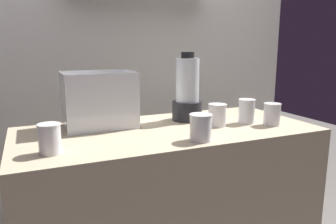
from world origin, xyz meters
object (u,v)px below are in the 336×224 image
Objects in this scene: juice_cup_orange_middle at (217,116)px; juice_cup_mango_right at (246,112)px; carrot_display_bin at (100,109)px; juice_cup_pomegranate_left at (201,129)px; blender_pitcher at (187,93)px; juice_cup_mango_far_right at (272,115)px; juice_cup_pomegranate_far_left at (50,141)px.

juice_cup_mango_right reaches higher than juice_cup_orange_middle.
juice_cup_pomegranate_left is at bearing -50.72° from carrot_display_bin.
blender_pitcher reaches higher than juice_cup_mango_far_right.
juice_cup_mango_right is at bearing -36.97° from blender_pitcher.
blender_pitcher is 0.77m from juice_cup_pomegranate_far_left.
juice_cup_pomegranate_far_left is 1.02× the size of juice_cup_mango_far_right.
juice_cup_mango_far_right is (0.33, -0.27, -0.10)m from blender_pitcher.
juice_cup_pomegranate_far_left reaches higher than juice_cup_mango_far_right.
juice_cup_pomegranate_far_left reaches higher than juice_cup_orange_middle.
carrot_display_bin reaches higher than juice_cup_pomegranate_left.
blender_pitcher is at bearing 113.64° from juice_cup_orange_middle.
juice_cup_pomegranate_far_left is 0.91× the size of juice_cup_mango_right.
juice_cup_pomegranate_far_left is 0.79m from juice_cup_orange_middle.
blender_pitcher is at bearing 143.03° from juice_cup_mango_right.
blender_pitcher is 3.25× the size of juice_cup_orange_middle.
juice_cup_mango_far_right is at bearing -19.42° from juice_cup_orange_middle.
juice_cup_mango_right reaches higher than juice_cup_mango_far_right.
juice_cup_mango_far_right is (1.04, 0.03, 0.00)m from juice_cup_pomegranate_far_left.
juice_cup_pomegranate_far_left is 1.04m from juice_cup_mango_far_right.
juice_cup_orange_middle is (0.78, 0.12, 0.00)m from juice_cup_pomegranate_far_left.
juice_cup_mango_far_right is (0.79, -0.31, -0.04)m from carrot_display_bin.
blender_pitcher is 3.25× the size of juice_cup_mango_far_right.
juice_cup_orange_middle is (0.08, -0.17, -0.10)m from blender_pitcher.
juice_cup_mango_right is (0.95, 0.11, 0.01)m from juice_cup_pomegranate_far_left.
juice_cup_pomegranate_left is 1.03× the size of juice_cup_mango_far_right.
juice_cup_pomegranate_far_left is 0.95m from juice_cup_mango_right.
carrot_display_bin is 0.94× the size of blender_pitcher.
juice_cup_mango_right is (0.69, -0.23, -0.03)m from carrot_display_bin.
carrot_display_bin is 3.05× the size of juice_cup_orange_middle.
juice_cup_pomegranate_far_left is (-0.25, -0.33, -0.04)m from carrot_display_bin.
juice_cup_pomegranate_far_left is 0.59m from juice_cup_pomegranate_left.
juice_cup_pomegranate_left is at bearing -7.04° from juice_cup_pomegranate_far_left.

